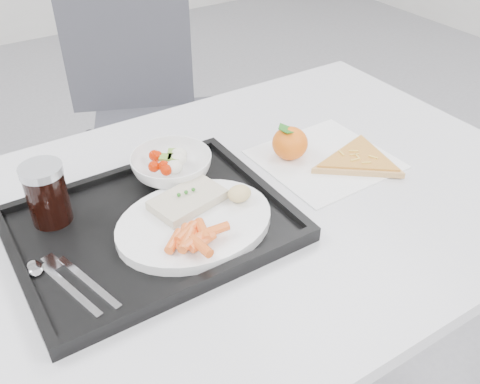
{
  "coord_description": "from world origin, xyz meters",
  "views": [
    {
      "loc": [
        -0.42,
        -0.36,
        1.34
      ],
      "look_at": [
        0.0,
        0.3,
        0.77
      ],
      "focal_mm": 40.0,
      "sensor_mm": 36.0,
      "label": 1
    }
  ],
  "objects_px": {
    "chair": "(146,101)",
    "tangerine": "(290,143)",
    "tray": "(152,226)",
    "cola_glass": "(47,193)",
    "table": "(238,229)",
    "salad_bowl": "(171,166)",
    "pizza_slice": "(359,160)",
    "dinner_plate": "(195,223)"
  },
  "relations": [
    {
      "from": "chair",
      "to": "tangerine",
      "type": "bearing_deg",
      "value": -91.49
    },
    {
      "from": "tray",
      "to": "cola_glass",
      "type": "relative_size",
      "value": 4.17
    },
    {
      "from": "table",
      "to": "salad_bowl",
      "type": "xyz_separation_m",
      "value": [
        -0.07,
        0.12,
        0.11
      ]
    },
    {
      "from": "chair",
      "to": "tangerine",
      "type": "height_order",
      "value": "chair"
    },
    {
      "from": "pizza_slice",
      "to": "chair",
      "type": "bearing_deg",
      "value": 95.3
    },
    {
      "from": "tray",
      "to": "cola_glass",
      "type": "bearing_deg",
      "value": 143.33
    },
    {
      "from": "dinner_plate",
      "to": "pizza_slice",
      "type": "xyz_separation_m",
      "value": [
        0.38,
        0.01,
        -0.01
      ]
    },
    {
      "from": "tray",
      "to": "tangerine",
      "type": "height_order",
      "value": "tangerine"
    },
    {
      "from": "cola_glass",
      "to": "tangerine",
      "type": "xyz_separation_m",
      "value": [
        0.47,
        -0.04,
        -0.04
      ]
    },
    {
      "from": "salad_bowl",
      "to": "cola_glass",
      "type": "xyz_separation_m",
      "value": [
        -0.23,
        -0.01,
        0.03
      ]
    },
    {
      "from": "chair",
      "to": "dinner_plate",
      "type": "height_order",
      "value": "chair"
    },
    {
      "from": "salad_bowl",
      "to": "tangerine",
      "type": "relative_size",
      "value": 1.61
    },
    {
      "from": "salad_bowl",
      "to": "cola_glass",
      "type": "relative_size",
      "value": 1.41
    },
    {
      "from": "tray",
      "to": "pizza_slice",
      "type": "distance_m",
      "value": 0.44
    },
    {
      "from": "pizza_slice",
      "to": "tangerine",
      "type": "bearing_deg",
      "value": 137.67
    },
    {
      "from": "cola_glass",
      "to": "pizza_slice",
      "type": "height_order",
      "value": "cola_glass"
    },
    {
      "from": "chair",
      "to": "tangerine",
      "type": "distance_m",
      "value": 0.84
    },
    {
      "from": "cola_glass",
      "to": "pizza_slice",
      "type": "bearing_deg",
      "value": -13.4
    },
    {
      "from": "tangerine",
      "to": "salad_bowl",
      "type": "bearing_deg",
      "value": 168.75
    },
    {
      "from": "table",
      "to": "cola_glass",
      "type": "bearing_deg",
      "value": 159.94
    },
    {
      "from": "chair",
      "to": "pizza_slice",
      "type": "relative_size",
      "value": 3.66
    },
    {
      "from": "table",
      "to": "tangerine",
      "type": "relative_size",
      "value": 12.73
    },
    {
      "from": "table",
      "to": "chair",
      "type": "distance_m",
      "value": 0.9
    },
    {
      "from": "table",
      "to": "pizza_slice",
      "type": "height_order",
      "value": "pizza_slice"
    },
    {
      "from": "pizza_slice",
      "to": "salad_bowl",
      "type": "bearing_deg",
      "value": 157.58
    },
    {
      "from": "tray",
      "to": "tangerine",
      "type": "bearing_deg",
      "value": 9.95
    },
    {
      "from": "pizza_slice",
      "to": "cola_glass",
      "type": "bearing_deg",
      "value": 166.6
    },
    {
      "from": "tangerine",
      "to": "table",
      "type": "bearing_deg",
      "value": -157.84
    },
    {
      "from": "dinner_plate",
      "to": "salad_bowl",
      "type": "relative_size",
      "value": 1.78
    },
    {
      "from": "salad_bowl",
      "to": "cola_glass",
      "type": "bearing_deg",
      "value": -178.61
    },
    {
      "from": "cola_glass",
      "to": "dinner_plate",
      "type": "bearing_deg",
      "value": -37.67
    },
    {
      "from": "table",
      "to": "dinner_plate",
      "type": "distance_m",
      "value": 0.15
    },
    {
      "from": "dinner_plate",
      "to": "tangerine",
      "type": "bearing_deg",
      "value": 21.02
    },
    {
      "from": "tray",
      "to": "pizza_slice",
      "type": "bearing_deg",
      "value": -4.64
    },
    {
      "from": "table",
      "to": "tray",
      "type": "xyz_separation_m",
      "value": [
        -0.17,
        0.01,
        0.08
      ]
    },
    {
      "from": "tray",
      "to": "cola_glass",
      "type": "height_order",
      "value": "cola_glass"
    },
    {
      "from": "tangerine",
      "to": "tray",
      "type": "bearing_deg",
      "value": -170.05
    },
    {
      "from": "dinner_plate",
      "to": "table",
      "type": "bearing_deg",
      "value": 19.25
    },
    {
      "from": "salad_bowl",
      "to": "tangerine",
      "type": "height_order",
      "value": "tangerine"
    },
    {
      "from": "chair",
      "to": "tray",
      "type": "bearing_deg",
      "value": -112.55
    },
    {
      "from": "chair",
      "to": "cola_glass",
      "type": "xyz_separation_m",
      "value": [
        -0.49,
        -0.76,
        0.28
      ]
    },
    {
      "from": "salad_bowl",
      "to": "tangerine",
      "type": "xyz_separation_m",
      "value": [
        0.24,
        -0.05,
        -0.0
      ]
    }
  ]
}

